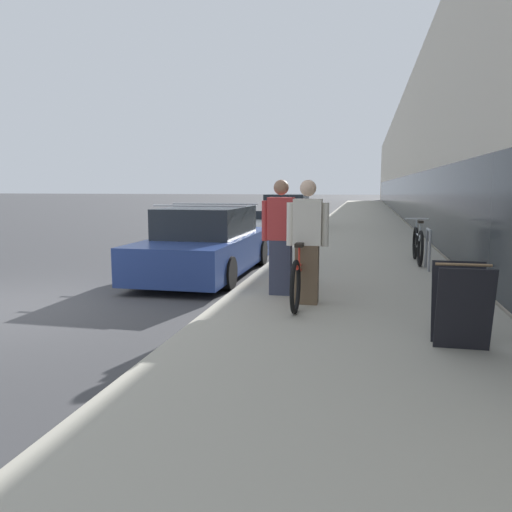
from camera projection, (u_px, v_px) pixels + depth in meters
The scene contains 12 objects.
ground_plane at pixel (5, 309), 7.48m from camera, with size 220.00×220.00×0.00m, color #3D3D3F.
sidewalk_slab at pixel (363, 220), 26.70m from camera, with size 4.01×70.00×0.12m.
storefront_facade at pixel (475, 160), 32.47m from camera, with size 10.01×70.00×7.13m.
tandem_bicycle at pixel (304, 273), 7.61m from camera, with size 0.52×2.73×0.92m.
person_rider at pixel (307, 242), 7.19m from camera, with size 0.61×0.24×1.79m.
person_bystander at pixel (281, 237), 7.80m from camera, with size 0.61×0.24×1.80m.
bike_rack_hoop at pixel (428, 245), 10.22m from camera, with size 0.05×0.60×0.84m.
cruiser_bike_nearest at pixel (418, 245), 11.17m from camera, with size 0.52×1.88×0.97m.
sandwich_board_sign at pixel (461, 305), 5.29m from camera, with size 0.56×0.56×0.90m.
parked_sedan_curbside at pixel (208, 244), 10.32m from camera, with size 1.90×4.79×1.47m.
vintage_roadster_curbside at pixel (259, 230), 15.63m from camera, with size 1.70×4.19×1.04m.
parked_sedan_far at pixel (287, 214), 20.94m from camera, with size 1.96×4.18×1.50m.
Camera 1 is at (5.24, -6.32, 1.82)m, focal length 35.00 mm.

